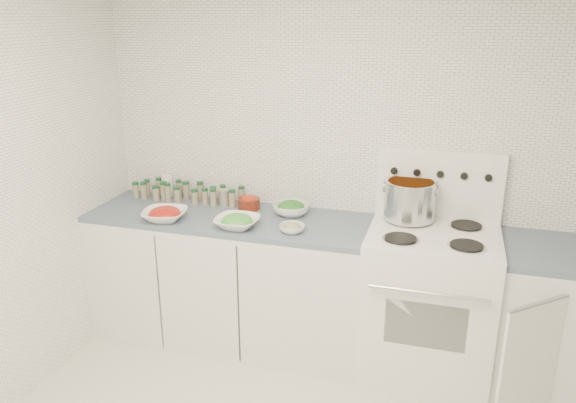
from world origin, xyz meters
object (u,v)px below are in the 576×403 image
object	(u,v)px
stock_pot	(410,198)
bowl_tomato	(165,214)
stove	(429,298)
bowl_snowpea	(237,222)

from	to	relation	value
stock_pot	bowl_tomato	distance (m)	1.54
stove	bowl_tomato	xyz separation A→B (m)	(-1.66, -0.19, 0.44)
bowl_tomato	bowl_snowpea	size ratio (longest dim) A/B	1.18
stock_pot	bowl_snowpea	xyz separation A→B (m)	(-1.01, -0.34, -0.14)
stove	bowl_tomato	distance (m)	1.73
bowl_snowpea	stove	bearing A→B (deg)	8.67
stove	bowl_tomato	world-z (taller)	stove
stove	bowl_tomato	size ratio (longest dim) A/B	4.22
stove	stock_pot	world-z (taller)	stove
stock_pot	stove	bearing A→B (deg)	-44.61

